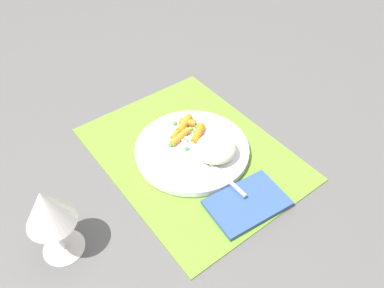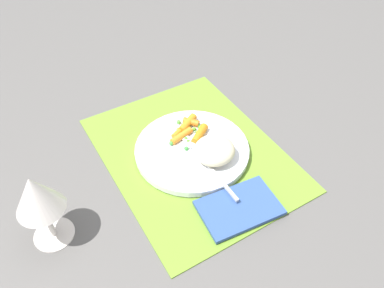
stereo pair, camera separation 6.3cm
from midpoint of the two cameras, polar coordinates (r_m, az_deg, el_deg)
ground_plane at (r=0.82m, az=2.23°, el=-1.59°), size 2.40×2.40×0.00m
placemat at (r=0.81m, az=2.23°, el=-1.44°), size 0.45×0.35×0.01m
plate at (r=0.81m, az=2.25°, el=-0.95°), size 0.24×0.24×0.01m
rice_mound at (r=0.77m, az=5.75°, el=-1.03°), size 0.08×0.08×0.04m
carrot_portion at (r=0.83m, az=1.78°, el=2.12°), size 0.09×0.09×0.02m
pea_scatter at (r=0.82m, az=1.73°, el=1.48°), size 0.10×0.09×0.01m
fork at (r=0.78m, az=3.88°, el=-2.28°), size 0.20×0.02×0.01m
wine_glass at (r=0.64m, az=-19.70°, el=-7.51°), size 0.08×0.08×0.15m
napkin at (r=0.73m, az=9.93°, el=-9.33°), size 0.11×0.16×0.01m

